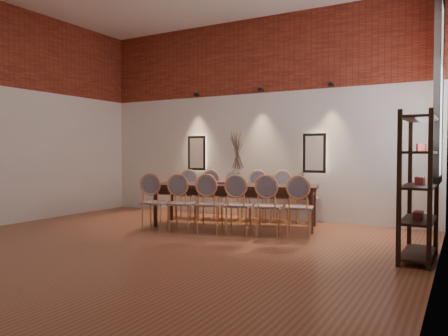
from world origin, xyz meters
The scene contains 30 objects.
floor centered at (0.00, 0.00, -0.01)m, with size 7.00×7.00×0.02m, color #955233.
wall_back centered at (0.00, 3.55, 2.00)m, with size 7.00×0.10×4.00m, color silver.
wall_right centered at (3.55, 0.00, 2.00)m, with size 0.10×7.00×4.00m, color silver.
brick_band_back centered at (0.00, 3.48, 3.25)m, with size 7.00×0.02×1.50m, color maroon.
niche_left centered at (-1.30, 3.45, 1.30)m, with size 0.36×0.06×0.66m, color #FFEAC6.
niche_right centered at (1.30, 3.45, 1.30)m, with size 0.36×0.06×0.66m, color #FFEAC6.
spot_fixture_left centered at (-1.30, 3.42, 2.55)m, with size 0.08×0.08×0.10m, color black.
spot_fixture_mid centered at (0.20, 3.42, 2.55)m, with size 0.08×0.08×0.10m, color black.
spot_fixture_right centered at (1.60, 3.42, 2.55)m, with size 0.08×0.08×0.10m, color black.
window_glass centered at (3.46, 2.00, 2.15)m, with size 0.02×0.78×2.38m, color silver.
window_frame centered at (3.44, 2.00, 2.15)m, with size 0.08×0.90×2.50m, color black.
window_mullion centered at (3.44, 2.00, 2.15)m, with size 0.06×0.06×2.40m, color black.
dining_table centered at (0.20, 2.32, 0.38)m, with size 2.87×0.92×0.75m, color #371911.
chair_near_a centered at (-0.78, 1.31, 0.47)m, with size 0.44×0.44×0.94m, color tan, non-canonical shape.
chair_near_b centered at (-0.31, 1.42, 0.47)m, with size 0.44×0.44×0.94m, color tan, non-canonical shape.
chair_near_c centered at (0.15, 1.54, 0.47)m, with size 0.44×0.44×0.94m, color tan, non-canonical shape.
chair_near_d centered at (0.62, 1.66, 0.47)m, with size 0.44×0.44×0.94m, color tan, non-canonical shape.
chair_near_e centered at (1.08, 1.77, 0.47)m, with size 0.44×0.44×0.94m, color tan, non-canonical shape.
chair_near_f centered at (1.54, 1.89, 0.47)m, with size 0.44×0.44×0.94m, color tan, non-canonical shape.
chair_far_a centered at (-1.14, 2.75, 0.47)m, with size 0.44×0.44×0.94m, color tan, non-canonical shape.
chair_far_b centered at (-0.67, 2.86, 0.47)m, with size 0.44×0.44×0.94m, color tan, non-canonical shape.
chair_far_c centered at (-0.21, 2.98, 0.47)m, with size 0.44×0.44×0.94m, color tan, non-canonical shape.
chair_far_d centered at (0.26, 3.09, 0.47)m, with size 0.44×0.44×0.94m, color tan, non-canonical shape.
chair_far_e centered at (0.72, 3.21, 0.47)m, with size 0.44×0.44×0.94m, color tan, non-canonical shape.
chair_far_f centered at (1.18, 3.33, 0.47)m, with size 0.44×0.44×0.94m, color tan, non-canonical shape.
vase centered at (0.24, 2.33, 0.90)m, with size 0.14×0.14×0.30m, color silver.
dried_branches centered at (0.24, 2.33, 1.35)m, with size 0.50×0.50×0.70m, color brown, non-canonical shape.
bowl centered at (-0.25, 2.15, 0.84)m, with size 0.24×0.24×0.18m, color brown.
book centered at (-0.06, 2.35, 0.77)m, with size 0.26×0.18×0.03m, color #7B264B.
shelving_rack centered at (3.28, 1.26, 0.90)m, with size 0.38×1.00×1.80m, color black, non-canonical shape.
Camera 1 is at (3.76, -4.51, 1.31)m, focal length 35.00 mm.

